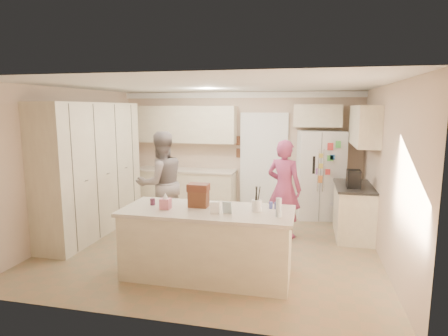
% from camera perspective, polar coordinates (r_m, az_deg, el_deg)
% --- Properties ---
extents(floor, '(5.20, 4.60, 0.02)m').
position_cam_1_polar(floor, '(6.35, -1.61, -11.76)').
color(floor, '#8E7351').
rests_on(floor, ground).
extents(ceiling, '(5.20, 4.60, 0.02)m').
position_cam_1_polar(ceiling, '(5.95, -1.72, 12.55)').
color(ceiling, white).
rests_on(ceiling, wall_back).
extents(wall_back, '(5.20, 0.02, 2.60)m').
position_cam_1_polar(wall_back, '(8.25, 2.32, 2.47)').
color(wall_back, beige).
rests_on(wall_back, ground).
extents(wall_front, '(5.20, 0.02, 2.60)m').
position_cam_1_polar(wall_front, '(3.86, -10.22, -5.32)').
color(wall_front, beige).
rests_on(wall_front, ground).
extents(wall_left, '(0.02, 4.60, 2.60)m').
position_cam_1_polar(wall_left, '(7.12, -22.47, 0.72)').
color(wall_left, beige).
rests_on(wall_left, ground).
extents(wall_right, '(0.02, 4.60, 2.60)m').
position_cam_1_polar(wall_right, '(5.94, 23.54, -0.89)').
color(wall_right, beige).
rests_on(wall_right, ground).
extents(crown_back, '(5.20, 0.08, 0.12)m').
position_cam_1_polar(crown_back, '(8.15, 2.31, 11.05)').
color(crown_back, white).
rests_on(crown_back, wall_back).
extents(pantry_bank, '(0.60, 2.60, 2.35)m').
position_cam_1_polar(pantry_bank, '(7.13, -19.45, -0.11)').
color(pantry_bank, beige).
rests_on(pantry_bank, floor).
extents(back_base_cab, '(2.20, 0.60, 0.88)m').
position_cam_1_polar(back_base_cab, '(8.38, -5.87, -3.43)').
color(back_base_cab, beige).
rests_on(back_base_cab, floor).
extents(back_countertop, '(2.24, 0.63, 0.04)m').
position_cam_1_polar(back_countertop, '(8.29, -5.95, -0.34)').
color(back_countertop, '#C1B2A1').
rests_on(back_countertop, back_base_cab).
extents(back_upper_cab, '(2.20, 0.35, 0.80)m').
position_cam_1_polar(back_upper_cab, '(8.31, -5.76, 6.63)').
color(back_upper_cab, beige).
rests_on(back_upper_cab, wall_back).
extents(doorway_opening, '(0.90, 0.06, 2.10)m').
position_cam_1_polar(doorway_opening, '(8.17, 6.06, 0.60)').
color(doorway_opening, black).
rests_on(doorway_opening, floor).
extents(doorway_casing, '(1.02, 0.03, 2.22)m').
position_cam_1_polar(doorway_casing, '(8.14, 6.04, 0.56)').
color(doorway_casing, white).
rests_on(doorway_casing, floor).
extents(wall_frame_upper, '(0.15, 0.02, 0.20)m').
position_cam_1_polar(wall_frame_upper, '(8.18, 2.42, 4.18)').
color(wall_frame_upper, brown).
rests_on(wall_frame_upper, wall_back).
extents(wall_frame_lower, '(0.15, 0.02, 0.20)m').
position_cam_1_polar(wall_frame_lower, '(8.21, 2.41, 2.30)').
color(wall_frame_lower, brown).
rests_on(wall_frame_lower, wall_back).
extents(refrigerator, '(1.00, 0.83, 1.80)m').
position_cam_1_polar(refrigerator, '(7.95, 14.40, -0.98)').
color(refrigerator, white).
rests_on(refrigerator, floor).
extents(fridge_seam, '(0.02, 0.02, 1.78)m').
position_cam_1_polar(fridge_seam, '(7.60, 14.47, -1.44)').
color(fridge_seam, gray).
rests_on(fridge_seam, refrigerator).
extents(fridge_dispenser, '(0.22, 0.03, 0.35)m').
position_cam_1_polar(fridge_dispenser, '(7.54, 12.88, 0.47)').
color(fridge_dispenser, black).
rests_on(fridge_dispenser, refrigerator).
extents(fridge_handle_l, '(0.02, 0.02, 0.85)m').
position_cam_1_polar(fridge_handle_l, '(7.56, 14.14, -0.33)').
color(fridge_handle_l, silver).
rests_on(fridge_handle_l, refrigerator).
extents(fridge_handle_r, '(0.02, 0.02, 0.85)m').
position_cam_1_polar(fridge_handle_r, '(7.56, 14.90, -0.35)').
color(fridge_handle_r, silver).
rests_on(fridge_handle_r, refrigerator).
extents(over_fridge_cab, '(0.95, 0.35, 0.45)m').
position_cam_1_polar(over_fridge_cab, '(7.88, 14.10, 7.73)').
color(over_fridge_cab, beige).
rests_on(over_fridge_cab, wall_back).
extents(right_base_cab, '(0.60, 1.20, 0.88)m').
position_cam_1_polar(right_base_cab, '(7.04, 19.10, -6.33)').
color(right_base_cab, beige).
rests_on(right_base_cab, floor).
extents(right_countertop, '(0.63, 1.24, 0.04)m').
position_cam_1_polar(right_countertop, '(6.93, 19.21, -2.66)').
color(right_countertop, '#2D2B28').
rests_on(right_countertop, right_base_cab).
extents(right_upper_cab, '(0.35, 1.50, 0.70)m').
position_cam_1_polar(right_upper_cab, '(7.02, 20.58, 6.06)').
color(right_upper_cab, beige).
rests_on(right_upper_cab, wall_right).
extents(coffee_maker, '(0.22, 0.28, 0.30)m').
position_cam_1_polar(coffee_maker, '(6.70, 19.14, -1.57)').
color(coffee_maker, black).
rests_on(coffee_maker, right_countertop).
extents(island_base, '(2.20, 0.90, 0.88)m').
position_cam_1_polar(island_base, '(5.15, -2.51, -11.50)').
color(island_base, beige).
rests_on(island_base, floor).
extents(island_top, '(2.28, 0.96, 0.05)m').
position_cam_1_polar(island_top, '(5.01, -2.55, -6.57)').
color(island_top, '#C1B2A1').
rests_on(island_top, island_base).
extents(utensil_crock, '(0.13, 0.13, 0.15)m').
position_cam_1_polar(utensil_crock, '(4.91, 4.98, -5.73)').
color(utensil_crock, white).
rests_on(utensil_crock, island_top).
extents(tissue_box, '(0.13, 0.13, 0.14)m').
position_cam_1_polar(tissue_box, '(5.06, -8.90, -5.39)').
color(tissue_box, '#D67086').
rests_on(tissue_box, island_top).
extents(tissue_plume, '(0.08, 0.08, 0.08)m').
position_cam_1_polar(tissue_plume, '(5.04, -8.93, -4.18)').
color(tissue_plume, white).
rests_on(tissue_plume, tissue_box).
extents(dollhouse_body, '(0.26, 0.18, 0.22)m').
position_cam_1_polar(dollhouse_body, '(5.11, -3.89, -4.71)').
color(dollhouse_body, brown).
rests_on(dollhouse_body, island_top).
extents(dollhouse_roof, '(0.28, 0.20, 0.10)m').
position_cam_1_polar(dollhouse_roof, '(5.07, -3.91, -2.95)').
color(dollhouse_roof, '#592D1E').
rests_on(dollhouse_roof, dollhouse_body).
extents(jam_jar, '(0.07, 0.07, 0.09)m').
position_cam_1_polar(jam_jar, '(5.30, -10.82, -5.07)').
color(jam_jar, '#59263F').
rests_on(jam_jar, island_top).
extents(greeting_card_a, '(0.12, 0.06, 0.16)m').
position_cam_1_polar(greeting_card_a, '(4.76, -1.44, -6.10)').
color(greeting_card_a, white).
rests_on(greeting_card_a, island_top).
extents(greeting_card_b, '(0.12, 0.05, 0.16)m').
position_cam_1_polar(greeting_card_b, '(4.77, 0.46, -6.05)').
color(greeting_card_b, silver).
rests_on(greeting_card_b, island_top).
extents(water_bottle, '(0.07, 0.07, 0.24)m').
position_cam_1_polar(water_bottle, '(4.67, 8.32, -5.97)').
color(water_bottle, silver).
rests_on(water_bottle, island_top).
extents(shaker_salt, '(0.05, 0.05, 0.09)m').
position_cam_1_polar(shaker_salt, '(5.06, 7.15, -5.66)').
color(shaker_salt, '#4650A7').
rests_on(shaker_salt, island_top).
extents(shaker_pepper, '(0.05, 0.05, 0.09)m').
position_cam_1_polar(shaker_pepper, '(5.05, 7.95, -5.69)').
color(shaker_pepper, '#4650A7').
rests_on(shaker_pepper, island_top).
extents(teen_boy, '(1.14, 1.13, 1.85)m').
position_cam_1_polar(teen_boy, '(6.76, -9.54, -2.33)').
color(teen_boy, gray).
rests_on(teen_boy, floor).
extents(teen_girl, '(0.73, 0.61, 1.72)m').
position_cam_1_polar(teen_girl, '(6.63, 9.13, -3.12)').
color(teen_girl, '#9D364C').
rests_on(teen_girl, floor).
extents(fridge_magnets, '(0.76, 0.02, 1.44)m').
position_cam_1_polar(fridge_magnets, '(7.59, 14.47, -1.45)').
color(fridge_magnets, tan).
rests_on(fridge_magnets, refrigerator).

